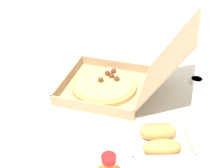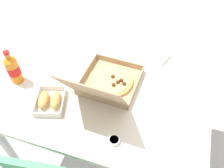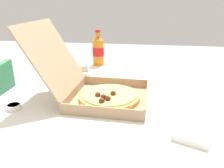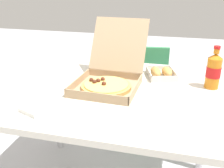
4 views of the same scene
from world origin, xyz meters
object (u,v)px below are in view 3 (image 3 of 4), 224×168
(paper_menu, at_px, (32,154))
(bread_side_box, at_px, (72,73))
(pizza_box_open, at_px, (99,89))
(dipping_sauce_cup, at_px, (14,107))
(cola_bottle, at_px, (98,50))
(napkin_pile, at_px, (193,134))

(paper_menu, bearing_deg, bread_side_box, 12.54)
(pizza_box_open, height_order, dipping_sauce_cup, pizza_box_open)
(pizza_box_open, relative_size, cola_bottle, 2.23)
(cola_bottle, bearing_deg, napkin_pile, -149.22)
(cola_bottle, bearing_deg, dipping_sauce_cup, 162.69)
(napkin_pile, bearing_deg, dipping_sauce_cup, 81.66)
(cola_bottle, relative_size, dipping_sauce_cup, 4.00)
(napkin_pile, bearing_deg, bread_side_box, 47.95)
(dipping_sauce_cup, bearing_deg, napkin_pile, -98.34)
(bread_side_box, bearing_deg, pizza_box_open, -142.37)
(pizza_box_open, xyz_separation_m, paper_menu, (-0.39, 0.11, -0.05))
(cola_bottle, bearing_deg, paper_menu, 179.54)
(pizza_box_open, distance_m, bread_side_box, 0.33)
(bread_side_box, distance_m, cola_bottle, 0.29)
(bread_side_box, height_order, paper_menu, bread_side_box)
(cola_bottle, relative_size, napkin_pile, 2.04)
(bread_side_box, bearing_deg, dipping_sauce_cup, 164.29)
(dipping_sauce_cup, bearing_deg, bread_side_box, -15.71)
(pizza_box_open, distance_m, dipping_sauce_cup, 0.35)
(bread_side_box, distance_m, paper_menu, 0.66)
(cola_bottle, xyz_separation_m, dipping_sauce_cup, (-0.67, 0.21, -0.08))
(paper_menu, bearing_deg, cola_bottle, 4.36)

